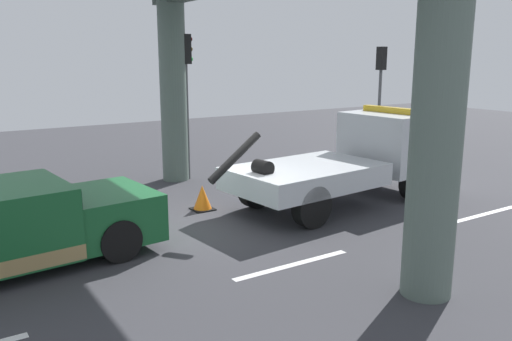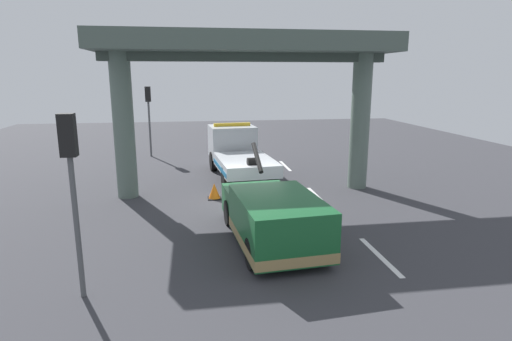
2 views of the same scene
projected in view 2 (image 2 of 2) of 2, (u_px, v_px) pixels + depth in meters
The scene contains 11 objects.
ground_plane at pixel (251, 200), 16.95m from camera, with size 60.00×40.00×0.10m, color #38383D.
lane_stripe_west at pixel (380, 256), 11.57m from camera, with size 2.60×0.16×0.01m, color silver.
lane_stripe_mid at pixel (317, 196), 17.35m from camera, with size 2.60×0.16×0.01m, color silver.
lane_stripe_east at pixel (285, 166), 23.13m from camera, with size 2.60×0.16×0.01m, color silver.
tow_truck_white at pixel (237, 151), 20.83m from camera, with size 7.33×2.89×2.46m.
towed_van_green at pixel (273, 218), 12.33m from camera, with size 5.36×2.61×1.58m.
overpass_structure at pixel (247, 60), 16.80m from camera, with size 3.60×11.91×6.52m.
traffic_light_near at pixel (71, 166), 8.84m from camera, with size 0.39×0.32×4.13m.
traffic_light_far at pixel (128, 115), 16.96m from camera, with size 0.39×0.32×4.54m.
traffic_light_mid at pixel (149, 106), 25.20m from camera, with size 0.39×0.32×4.25m.
traffic_cone_orange at pixel (214, 191), 16.92m from camera, with size 0.54×0.54×0.64m.
Camera 2 is at (-16.11, 2.25, 4.89)m, focal length 29.34 mm.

